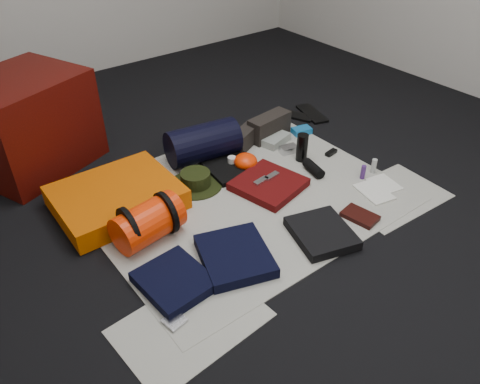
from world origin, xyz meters
TOP-DOWN VIEW (x-y plane):
  - floor at (0.00, 0.00)m, footprint 4.50×4.50m
  - newspaper_mat at (0.00, 0.00)m, footprint 1.60×1.30m
  - newspaper_sheet_front_left at (-0.70, -0.55)m, footprint 0.61×0.44m
  - newspaper_sheet_front_right at (0.65, -0.50)m, footprint 0.60×0.43m
  - red_cabinet at (-0.78, 1.04)m, footprint 0.81×0.75m
  - sleeping_pad at (-0.59, 0.34)m, footprint 0.63×0.51m
  - stuff_sack at (-0.58, 0.01)m, footprint 0.35×0.24m
  - sack_strap_left at (-0.68, 0.01)m, footprint 0.02×0.22m
  - sack_strap_right at (-0.48, 0.01)m, footprint 0.03×0.22m
  - navy_duffel at (0.05, 0.46)m, footprint 0.46×0.29m
  - boonie_brim at (-0.15, 0.25)m, footprint 0.31×0.31m
  - boonie_crown at (-0.15, 0.25)m, footprint 0.17×0.17m
  - hiking_boot_left at (0.34, 0.42)m, footprint 0.26×0.18m
  - hiking_boot_right at (0.55, 0.42)m, footprint 0.32×0.15m
  - flip_flop_left at (0.90, 0.55)m, footprint 0.21×0.30m
  - flip_flop_right at (1.01, 0.49)m, footprint 0.20×0.32m
  - trousers_navy_a at (-0.64, -0.34)m, footprint 0.29×0.33m
  - trousers_navy_b at (-0.34, -0.37)m, footprint 0.40×0.43m
  - trousers_charcoal at (0.09, -0.50)m, footprint 0.35×0.37m
  - black_tshirt at (0.11, 0.25)m, footprint 0.32×0.30m
  - red_shirt at (0.16, -0.02)m, footprint 0.41×0.41m
  - orange_stuff_sack at (0.18, 0.22)m, footprint 0.15×0.15m
  - first_aid_pouch at (0.52, 0.35)m, footprint 0.23×0.19m
  - water_bottle at (0.51, 0.08)m, footprint 0.08×0.08m
  - speaker at (0.47, -0.07)m, footprint 0.09×0.16m
  - compact_camera at (0.51, 0.19)m, footprint 0.12×0.09m
  - cyan_case at (0.75, 0.32)m, footprint 0.14×0.11m
  - toiletry_purple at (0.65, -0.29)m, footprint 0.04×0.04m
  - toiletry_clear at (0.75, -0.28)m, footprint 0.03×0.03m
  - paperback_book at (0.35, -0.52)m, footprint 0.15×0.20m
  - map_booklet at (0.59, -0.42)m, footprint 0.18×0.23m
  - map_printout at (0.70, -0.40)m, footprint 0.17×0.20m
  - sunglasses at (0.71, 0.01)m, footprint 0.09×0.05m
  - key_cluster at (-0.75, -0.51)m, footprint 0.09×0.09m
  - tape_roll at (0.13, 0.28)m, footprint 0.05×0.05m
  - energy_bar_a at (0.12, -0.00)m, footprint 0.10×0.05m
  - energy_bar_b at (0.20, -0.00)m, footprint 0.10×0.05m

SIDE VIEW (x-z plane):
  - floor at x=0.00m, z-range -0.02..0.00m
  - newspaper_sheet_front_left at x=-0.70m, z-range 0.00..0.00m
  - newspaper_sheet_front_right at x=0.65m, z-range 0.00..0.00m
  - newspaper_mat at x=0.00m, z-range 0.00..0.01m
  - flip_flop_left at x=0.90m, z-range 0.00..0.02m
  - flip_flop_right at x=1.01m, z-range 0.00..0.02m
  - map_printout at x=0.70m, z-range 0.01..0.01m
  - boonie_brim at x=-0.15m, z-range 0.01..0.01m
  - map_booklet at x=0.59m, z-range 0.01..0.02m
  - key_cluster at x=-0.75m, z-range 0.01..0.02m
  - sunglasses at x=0.71m, z-range 0.01..0.03m
  - paperback_book at x=0.35m, z-range 0.01..0.03m
  - black_tshirt at x=0.11m, z-range 0.01..0.04m
  - cyan_case at x=0.75m, z-range 0.01..0.05m
  - compact_camera at x=0.51m, z-range 0.01..0.05m
  - red_shirt at x=0.16m, z-range 0.01..0.05m
  - trousers_charcoal at x=0.09m, z-range 0.01..0.05m
  - trousers_navy_a at x=-0.64m, z-range 0.01..0.05m
  - first_aid_pouch at x=0.52m, z-range 0.01..0.06m
  - trousers_navy_b at x=-0.34m, z-range 0.01..0.06m
  - speaker at x=0.47m, z-range 0.01..0.07m
  - toiletry_purple at x=0.65m, z-range 0.01..0.09m
  - toiletry_clear at x=0.75m, z-range 0.01..0.09m
  - boonie_crown at x=-0.15m, z-range 0.01..0.09m
  - orange_stuff_sack at x=0.18m, z-range 0.01..0.10m
  - tape_roll at x=0.13m, z-range 0.04..0.07m
  - energy_bar_a at x=0.12m, z-range 0.05..0.07m
  - energy_bar_b at x=0.20m, z-range 0.05..0.07m
  - sleeping_pad at x=-0.59m, z-range 0.01..0.12m
  - hiking_boot_left at x=0.34m, z-range 0.01..0.13m
  - hiking_boot_right at x=0.55m, z-range 0.01..0.16m
  - water_bottle at x=0.51m, z-range 0.01..0.18m
  - stuff_sack at x=-0.58m, z-range 0.01..0.20m
  - sack_strap_left at x=-0.68m, z-range 0.01..0.22m
  - sack_strap_right at x=-0.48m, z-range 0.01..0.22m
  - navy_duffel at x=0.05m, z-range 0.01..0.23m
  - red_cabinet at x=-0.78m, z-range 0.00..0.55m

